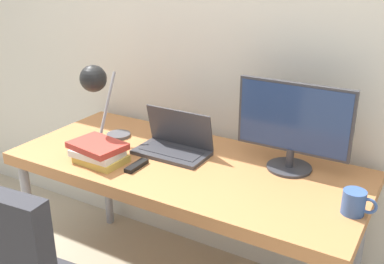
# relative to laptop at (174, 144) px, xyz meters

# --- Properties ---
(wall_back) EXTENTS (8.00, 0.05, 2.60)m
(wall_back) POSITION_rel_laptop_xyz_m (0.11, 0.37, 0.48)
(wall_back) COLOR beige
(wall_back) RESTS_ON ground_plane
(desk) EXTENTS (1.71, 0.75, 0.77)m
(desk) POSITION_rel_laptop_xyz_m (0.11, -0.07, -0.11)
(desk) COLOR #B77542
(desk) RESTS_ON ground_plane
(laptop) EXTENTS (0.37, 0.21, 0.22)m
(laptop) POSITION_rel_laptop_xyz_m (0.00, 0.00, 0.00)
(laptop) COLOR #38383D
(laptop) RESTS_ON desk
(monitor) EXTENTS (0.53, 0.21, 0.41)m
(monitor) POSITION_rel_laptop_xyz_m (0.56, 0.12, 0.18)
(monitor) COLOR #333338
(monitor) RESTS_ON desk
(desk_lamp) EXTENTS (0.13, 0.29, 0.43)m
(desk_lamp) POSITION_rel_laptop_xyz_m (-0.38, -0.11, 0.28)
(desk_lamp) COLOR #4C4C51
(desk_lamp) RESTS_ON desk
(book_stack) EXTENTS (0.28, 0.22, 0.10)m
(book_stack) POSITION_rel_laptop_xyz_m (-0.25, -0.27, 0.00)
(book_stack) COLOR gold
(book_stack) RESTS_ON desk
(tv_remote) EXTENTS (0.04, 0.14, 0.02)m
(tv_remote) POSITION_rel_laptop_xyz_m (-0.06, -0.23, -0.04)
(tv_remote) COLOR black
(tv_remote) RESTS_ON desk
(mug) EXTENTS (0.13, 0.09, 0.10)m
(mug) POSITION_rel_laptop_xyz_m (0.90, -0.14, 0.00)
(mug) COLOR #385693
(mug) RESTS_ON desk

